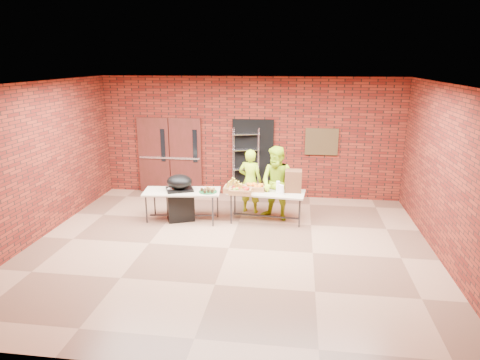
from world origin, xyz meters
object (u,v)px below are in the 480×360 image
(wire_rack, at_px, (246,163))
(table_right, at_px, (266,194))
(volunteer_man, at_px, (278,184))
(table_left, at_px, (182,193))
(covered_grill, at_px, (180,197))
(volunteer_woman, at_px, (250,181))
(coffee_dispenser, at_px, (293,181))

(wire_rack, relative_size, table_right, 1.05)
(wire_rack, bearing_deg, volunteer_man, -73.69)
(wire_rack, height_order, table_right, wire_rack)
(table_left, bearing_deg, covered_grill, 145.36)
(table_left, relative_size, volunteer_man, 1.05)
(volunteer_woman, xyz_separation_m, volunteer_man, (0.68, -0.40, 0.08))
(coffee_dispenser, distance_m, volunteer_man, 0.37)
(table_right, bearing_deg, volunteer_woman, 132.87)
(table_left, relative_size, volunteer_woman, 1.16)
(table_right, distance_m, covered_grill, 2.00)
(wire_rack, distance_m, table_right, 1.88)
(coffee_dispenser, xyz_separation_m, volunteer_man, (-0.36, 0.05, -0.10))
(coffee_dispenser, bearing_deg, wire_rack, 128.39)
(wire_rack, relative_size, table_left, 1.04)
(covered_grill, relative_size, volunteer_man, 0.63)
(covered_grill, xyz_separation_m, volunteer_man, (2.23, 0.34, 0.32))
(wire_rack, distance_m, covered_grill, 2.34)
(coffee_dispenser, distance_m, covered_grill, 2.64)
(wire_rack, distance_m, volunteer_woman, 1.21)
(covered_grill, bearing_deg, coffee_dispenser, -16.79)
(table_left, distance_m, volunteer_woman, 1.68)
(table_left, xyz_separation_m, volunteer_man, (2.17, 0.37, 0.21))
(covered_grill, xyz_separation_m, volunteer_woman, (1.55, 0.74, 0.24))
(table_right, height_order, volunteer_woman, volunteer_woman)
(wire_rack, xyz_separation_m, table_right, (0.68, -1.73, -0.29))
(table_left, xyz_separation_m, coffee_dispenser, (2.52, 0.32, 0.31))
(volunteer_woman, bearing_deg, table_right, 138.27)
(table_left, relative_size, coffee_dispenser, 3.66)
(volunteer_woman, relative_size, volunteer_man, 0.91)
(volunteer_man, bearing_deg, wire_rack, 145.27)
(table_left, height_order, volunteer_man, volunteer_man)
(wire_rack, height_order, volunteer_woman, wire_rack)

